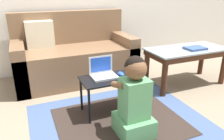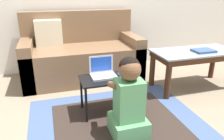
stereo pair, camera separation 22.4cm
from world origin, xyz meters
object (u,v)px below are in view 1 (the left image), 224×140
laptop_desk (111,82)px  laptop (103,73)px  coffee_table (187,54)px  computer_mouse (121,74)px  couch (74,57)px  book_on_table (195,48)px  person_seated (134,101)px

laptop_desk → laptop: (-0.06, 0.05, 0.08)m
coffee_table → computer_mouse: 1.12m
laptop → computer_mouse: 0.18m
coffee_table → laptop_desk: (-1.20, -0.28, -0.08)m
couch → book_on_table: 1.64m
coffee_table → book_on_table: size_ratio=4.15×
coffee_table → person_seated: person_seated is taller
computer_mouse → book_on_table: (1.15, 0.21, 0.10)m
computer_mouse → book_on_table: size_ratio=0.41×
coffee_table → person_seated: size_ratio=1.46×
computer_mouse → book_on_table: 1.18m
book_on_table → couch: bearing=148.5°
couch → laptop_desk: couch is taller
person_seated → computer_mouse: bearing=79.9°
coffee_table → laptop_desk: bearing=-166.9°
person_seated → book_on_table: (1.23, 0.65, 0.18)m
coffee_table → laptop_desk: coffee_table is taller
computer_mouse → person_seated: size_ratio=0.15×
laptop_desk → person_seated: size_ratio=0.84×
laptop → couch: bearing=93.6°
laptop_desk → book_on_table: bearing=9.5°
couch → person_seated: couch is taller
coffee_table → book_on_table: 0.13m
laptop_desk → book_on_table: book_on_table is taller
couch → person_seated: 1.51m
computer_mouse → book_on_table: bearing=10.1°
laptop_desk → laptop: bearing=139.6°
couch → coffee_table: size_ratio=1.51×
coffee_table → laptop: bearing=-169.9°
laptop_desk → laptop: 0.12m
laptop → person_seated: size_ratio=0.34×
coffee_table → book_on_table: bearing=-47.2°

